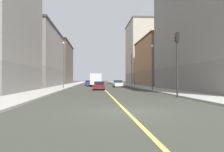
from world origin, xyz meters
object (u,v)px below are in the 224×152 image
object	(u,v)px
building_left_mid	(160,62)
car_maroon	(99,86)
traffic_light_left_near	(177,55)
car_blue	(89,83)
box_truck	(96,80)
building_left_near	(209,24)
building_right_midblock	(37,58)
street_lamp_right_near	(63,60)
car_white	(118,84)
building_right_distant	(57,64)
building_left_far	(142,53)
street_lamp_left_far	(132,66)
street_lamp_left_near	(152,62)

from	to	relation	value
building_left_mid	car_maroon	xyz separation A→B (m)	(-15.27, -20.12, -5.15)
traffic_light_left_near	car_blue	xyz separation A→B (m)	(-8.86, 41.68, -3.19)
car_blue	box_truck	size ratio (longest dim) A/B	0.63
car_maroon	building_left_near	bearing A→B (deg)	-16.58
car_maroon	traffic_light_left_near	bearing A→B (deg)	-66.66
building_right_midblock	street_lamp_right_near	bearing A→B (deg)	-60.33
building_right_midblock	car_white	xyz separation A→B (m)	(17.69, -4.42, -5.71)
building_right_distant	building_left_near	bearing A→B (deg)	-59.71
building_left_far	street_lamp_right_near	bearing A→B (deg)	-119.55
building_right_distant	car_white	size ratio (longest dim) A/B	5.71
car_white	building_right_distant	bearing A→B (deg)	118.85
building_left_near	car_blue	world-z (taller)	building_left_near
traffic_light_left_near	street_lamp_left_far	world-z (taller)	street_lamp_left_far
street_lamp_right_near	street_lamp_left_far	xyz separation A→B (m)	(13.65, 12.48, -0.14)
street_lamp_left_far	box_truck	distance (m)	8.74
building_left_near	car_maroon	bearing A→B (deg)	163.42
traffic_light_left_near	box_truck	distance (m)	33.13
traffic_light_left_near	car_maroon	bearing A→B (deg)	113.34
street_lamp_left_far	car_maroon	xyz separation A→B (m)	(-7.70, -16.23, -4.05)
building_left_mid	car_maroon	bearing A→B (deg)	-127.19
car_maroon	street_lamp_right_near	bearing A→B (deg)	147.75
building_left_near	traffic_light_left_near	xyz separation A→B (m)	(-8.59, -10.94, -5.57)
street_lamp_left_near	car_blue	distance (m)	30.62
traffic_light_left_near	street_lamp_left_far	bearing A→B (deg)	88.16
building_right_distant	street_lamp_left_near	size ratio (longest dim) A/B	3.77
street_lamp_right_near	building_left_far	bearing A→B (deg)	60.45
building_left_near	building_left_mid	distance (m)	24.93
building_left_far	box_truck	size ratio (longest dim) A/B	3.03
street_lamp_right_near	car_blue	bearing A→B (deg)	80.46
building_left_mid	building_right_distant	distance (m)	37.89
building_left_mid	car_maroon	size ratio (longest dim) A/B	4.83
building_left_mid	car_white	world-z (taller)	building_left_mid
car_blue	box_truck	distance (m)	9.61
building_right_distant	street_lamp_right_near	world-z (taller)	building_right_distant
car_white	car_blue	distance (m)	14.99
building_left_mid	street_lamp_left_near	size ratio (longest dim) A/B	3.00
car_blue	building_left_near	bearing A→B (deg)	-60.43
street_lamp_left_near	street_lamp_left_far	distance (m)	18.81
building_right_midblock	street_lamp_left_far	size ratio (longest dim) A/B	3.36
building_left_far	street_lamp_left_far	world-z (taller)	building_left_far
car_maroon	box_truck	size ratio (longest dim) A/B	0.60
building_left_far	box_truck	xyz separation A→B (m)	(-15.71, -24.38, -8.74)
building_left_mid	car_blue	size ratio (longest dim) A/B	4.57
traffic_light_left_near	street_lamp_left_near	distance (m)	12.96
car_maroon	building_left_mid	bearing A→B (deg)	52.81
building_left_mid	street_lamp_left_near	world-z (taller)	building_left_mid
building_left_far	street_lamp_left_far	bearing A→B (deg)	-106.88
building_right_midblock	traffic_light_left_near	xyz separation A→B (m)	(20.20, -32.52, -2.57)
box_truck	car_white	bearing A→B (deg)	-42.09
building_right_midblock	building_right_distant	xyz separation A→B (m)	(-0.00, 27.70, 0.55)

